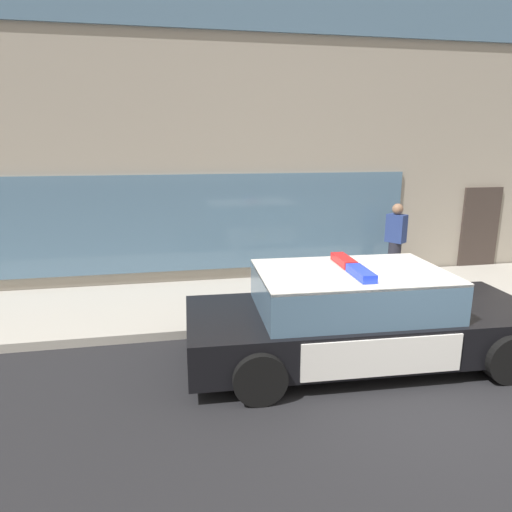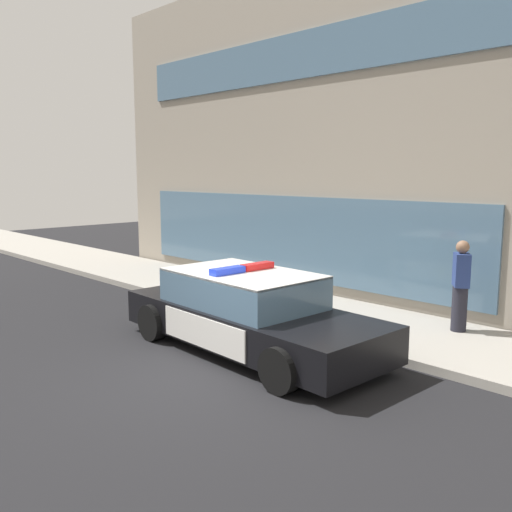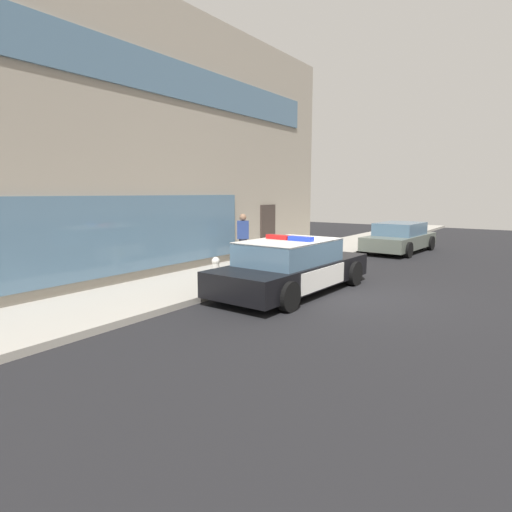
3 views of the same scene
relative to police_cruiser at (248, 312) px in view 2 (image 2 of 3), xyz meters
The scene contains 6 objects.
ground 1.59m from the police_cruiser, 67.95° to the right, with size 48.00×48.00×0.00m, color black.
sidewalk 2.71m from the police_cruiser, 78.21° to the left, with size 48.00×2.79×0.15m, color #A39E93.
storefront_building 9.39m from the police_cruiser, 94.15° to the left, with size 18.45×9.47×8.18m.
police_cruiser is the anchor object (origin of this frame).
fire_hydrant 2.05m from the police_cruiser, 115.11° to the left, with size 0.34×0.39×0.73m.
pedestrian_on_sidewalk 4.01m from the police_cruiser, 55.36° to the left, with size 0.44×0.48×1.71m.
Camera 2 is at (6.22, -5.07, 3.09)m, focal length 38.53 mm.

